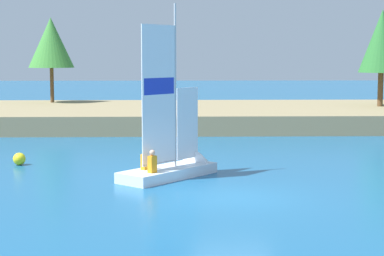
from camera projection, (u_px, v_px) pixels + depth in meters
ground_plane at (233, 198)px, 20.49m from camera, size 200.00×200.00×0.00m
shore_bank at (202, 115)px, 42.95m from camera, size 80.00×13.81×1.12m
shoreline_tree_left at (51, 43)px, 46.57m from camera, size 3.23×3.23×6.06m
shoreline_tree_midleft at (382, 41)px, 42.97m from camera, size 2.98×2.98×6.36m
sailboat at (181, 163)px, 24.46m from camera, size 4.03×4.31×6.77m
channel_buoy at (19, 159)px, 26.69m from camera, size 0.51×0.51×0.51m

